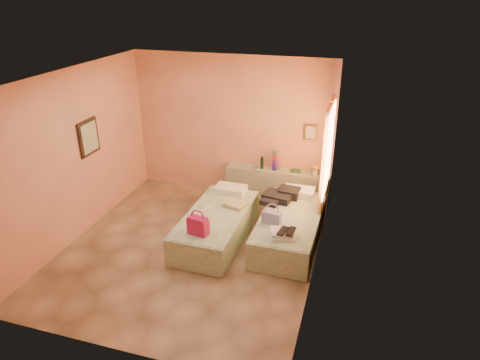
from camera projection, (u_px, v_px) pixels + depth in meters
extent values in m
plane|color=tan|center=(192.00, 248.00, 7.05)|extent=(4.50, 4.50, 0.00)
cube|color=#EBA67D|center=(232.00, 127.00, 8.42)|extent=(4.00, 0.02, 2.80)
cube|color=#EBA67D|center=(74.00, 156.00, 6.98)|extent=(0.02, 4.50, 2.80)
cube|color=#EBA67D|center=(320.00, 187.00, 5.94)|extent=(0.02, 4.50, 2.80)
cube|color=white|center=(182.00, 77.00, 5.88)|extent=(4.00, 4.50, 0.02)
cube|color=#FFC89E|center=(329.00, 149.00, 6.99)|extent=(0.02, 1.10, 1.40)
cube|color=orange|center=(324.00, 172.00, 7.02)|extent=(0.05, 0.55, 2.20)
cube|color=orange|center=(328.00, 159.00, 7.54)|extent=(0.05, 0.45, 2.20)
cube|color=black|center=(89.00, 137.00, 7.24)|extent=(0.04, 0.50, 0.60)
cube|color=gold|center=(311.00, 132.00, 7.97)|extent=(0.25, 0.04, 0.30)
cube|color=#92A083|center=(277.00, 185.00, 8.49)|extent=(2.05, 0.30, 0.65)
cube|color=beige|center=(216.00, 226.00, 7.22)|extent=(0.93, 2.01, 0.50)
cube|color=beige|center=(290.00, 229.00, 7.13)|extent=(0.93, 2.01, 0.50)
cylinder|color=black|center=(262.00, 163.00, 8.39)|extent=(0.08, 0.08, 0.24)
cube|color=#B71651|center=(275.00, 160.00, 8.29)|extent=(0.11, 0.11, 0.40)
cylinder|color=#447D5E|center=(256.00, 167.00, 8.44)|extent=(0.14, 0.14, 0.03)
cube|color=#2A4F38|center=(296.00, 171.00, 8.29)|extent=(0.19, 0.14, 0.03)
cube|color=silver|center=(315.00, 169.00, 8.13)|extent=(0.24, 0.24, 0.24)
cube|color=#B71651|center=(198.00, 225.00, 6.47)|extent=(0.34, 0.23, 0.29)
cube|color=tan|center=(235.00, 204.00, 7.32)|extent=(0.41, 0.36, 0.06)
cube|color=black|center=(280.00, 196.00, 7.50)|extent=(0.58, 0.58, 0.16)
cube|color=#40549A|center=(272.00, 217.00, 6.78)|extent=(0.32, 0.17, 0.19)
cube|color=white|center=(283.00, 234.00, 6.41)|extent=(0.42, 0.38, 0.10)
cube|color=black|center=(287.00, 231.00, 6.36)|extent=(0.24, 0.30, 0.03)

